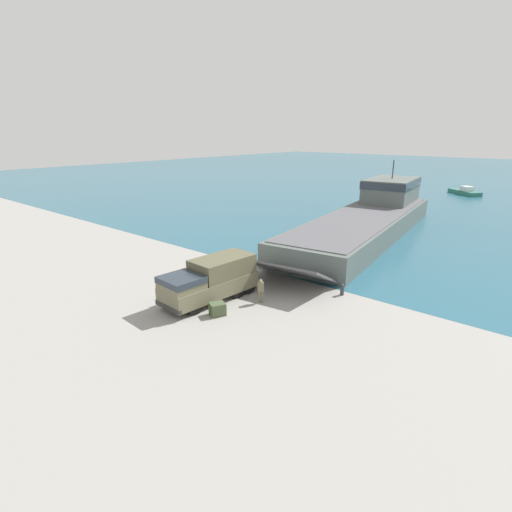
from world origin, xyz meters
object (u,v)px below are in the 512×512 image
object	(u,v)px
military_truck	(210,279)
moored_boat_a	(465,192)
landing_craft	(371,215)
cargo_crate	(217,309)
soldier_on_ramp	(261,289)
mooring_bollard	(342,289)

from	to	relation	value
military_truck	moored_boat_a	size ratio (longest dim) A/B	1.10
landing_craft	military_truck	distance (m)	26.57
moored_boat_a	cargo_crate	distance (m)	67.22
military_truck	moored_boat_a	distance (m)	65.77
soldier_on_ramp	mooring_bollard	distance (m)	6.15
landing_craft	soldier_on_ramp	world-z (taller)	landing_craft
moored_boat_a	mooring_bollard	xyz separation A→B (m)	(5.77, -59.01, -0.06)
mooring_bollard	landing_craft	bearing A→B (deg)	109.45
military_truck	soldier_on_ramp	size ratio (longest dim) A/B	4.27
landing_craft	cargo_crate	distance (m)	28.17
military_truck	moored_boat_a	world-z (taller)	military_truck
landing_craft	cargo_crate	bearing A→B (deg)	-92.77
soldier_on_ramp	moored_boat_a	xyz separation A→B (m)	(-2.05, 63.89, -0.47)
moored_boat_a	mooring_bollard	distance (m)	59.29
soldier_on_ramp	moored_boat_a	size ratio (longest dim) A/B	0.26
soldier_on_ramp	cargo_crate	world-z (taller)	soldier_on_ramp
landing_craft	military_truck	xyz separation A→B (m)	(0.22, -26.57, -0.41)
military_truck	cargo_crate	bearing A→B (deg)	59.93
landing_craft	mooring_bollard	size ratio (longest dim) A/B	43.38
mooring_bollard	soldier_on_ramp	bearing A→B (deg)	-127.30
mooring_bollard	cargo_crate	world-z (taller)	mooring_bollard
military_truck	cargo_crate	world-z (taller)	military_truck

